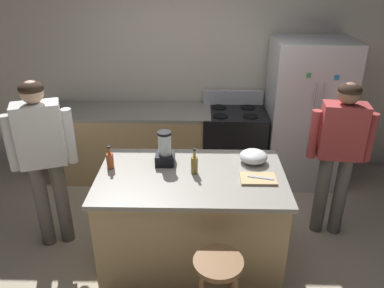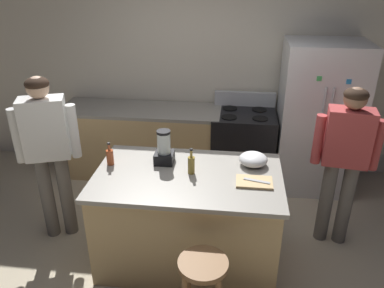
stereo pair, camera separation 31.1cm
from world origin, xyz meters
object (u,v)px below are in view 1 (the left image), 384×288
Objects in this scene: kitchen_island at (191,218)px; person_by_island_left at (43,151)px; refrigerator at (306,114)px; bottle_cooking_sauce at (110,160)px; stove_range at (233,145)px; chef_knife at (261,177)px; blender_appliance at (165,151)px; mixing_bowl at (253,156)px; bar_stool at (218,277)px; person_by_sink_right at (339,147)px; bottle_vinegar at (194,164)px; cutting_board at (258,179)px.

person_by_island_left is (-1.35, 0.21, 0.56)m from kitchen_island.
bottle_cooking_sauce is (-2.06, -1.40, 0.09)m from refrigerator.
stove_range is 5.02× the size of bottle_cooking_sauce.
refrigerator is 0.96m from stove_range.
kitchen_island is at bearing -173.06° from chef_knife.
person_by_island_left is at bearing 179.37° from blender_appliance.
refrigerator is 1.75m from chef_knife.
bottle_cooking_sauce is 1.29m from mixing_bowl.
chef_knife reaches higher than bar_stool.
bottle_cooking_sauce is 0.85× the size of mixing_bowl.
chef_knife is at bearing 62.33° from bar_stool.
refrigerator is 2.66× the size of bar_stool.
person_by_sink_right reaches higher than kitchen_island.
bar_stool is at bearing -65.35° from blender_appliance.
person_by_island_left is 7.73× the size of bottle_cooking_sauce.
kitchen_island is at bearing -8.08° from bottle_cooking_sauce.
bottle_cooking_sauce is 0.92× the size of bottle_vinegar.
kitchen_island is 0.97× the size of person_by_island_left.
stove_range is at bearing 35.65° from person_by_island_left.
blender_appliance reaches higher than bottle_vinegar.
mixing_bowl is at bearing 23.56° from kitchen_island.
blender_appliance is 0.49m from bottle_cooking_sauce.
kitchen_island is at bearing 104.92° from bar_stool.
person_by_island_left is 7.08× the size of bottle_vinegar.
bar_stool is at bearing -75.08° from kitchen_island.
blender_appliance is at bearing -0.63° from person_by_island_left.
person_by_island_left is 7.59× the size of chef_knife.
mixing_bowl is at bearing 1.14° from person_by_island_left.
person_by_island_left reaches higher than bottle_cooking_sauce.
chef_knife is at bearing -115.87° from refrigerator.
blender_appliance is 0.32m from bottle_vinegar.
refrigerator is 1.75m from cutting_board.
mixing_bowl is at bearing 21.76° from bottle_vinegar.
chef_knife reaches higher than kitchen_island.
refrigerator is 1.48m from mixing_bowl.
cutting_board is (1.28, -0.17, -0.07)m from bottle_cooking_sauce.
person_by_sink_right is at bearing 31.39° from cutting_board.
refrigerator is (1.35, 1.50, 0.44)m from kitchen_island.
person_by_sink_right reaches higher than chef_knife.
bar_stool is 0.96m from bottle_vinegar.
bottle_cooking_sauce reaches higher than bar_stool.
bottle_cooking_sauce reaches higher than chef_knife.
kitchen_island is 2.06m from refrigerator.
refrigerator is at bearing 39.46° from blender_appliance.
cutting_board is (0.54, -0.10, -0.08)m from bottle_vinegar.
bar_stool is 2.23× the size of cutting_board.
bottle_cooking_sauce is 1.30m from cutting_board.
stove_range is 4.28× the size of mixing_bowl.
kitchen_island is at bearing -107.77° from stove_range.
bottle_vinegar is at bearing -107.20° from stove_range.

